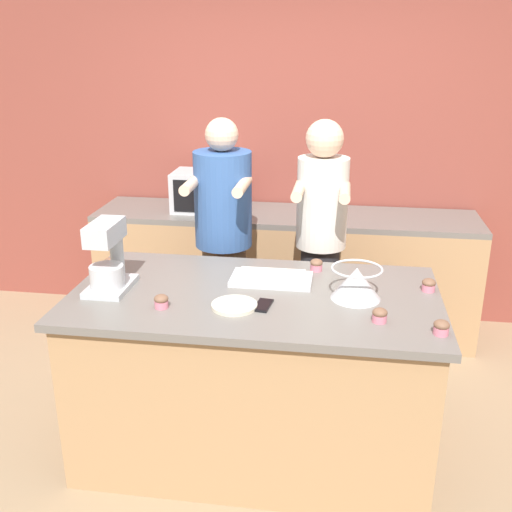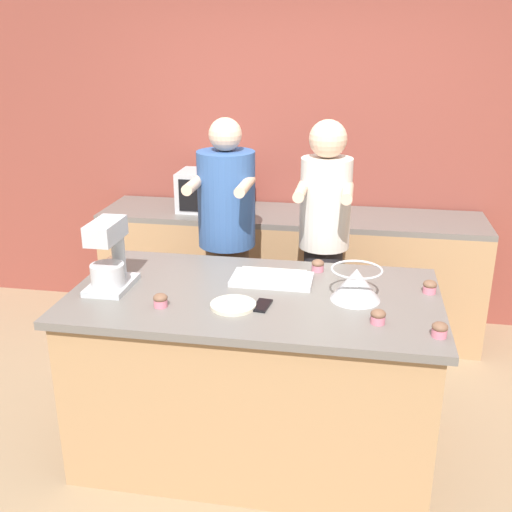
{
  "view_description": "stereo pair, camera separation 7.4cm",
  "coord_description": "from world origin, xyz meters",
  "px_view_note": "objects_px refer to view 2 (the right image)",
  "views": [
    {
      "loc": [
        0.41,
        -2.72,
        2.13
      ],
      "look_at": [
        0.0,
        0.05,
        1.11
      ],
      "focal_mm": 42.0,
      "sensor_mm": 36.0,
      "label": 1
    },
    {
      "loc": [
        0.49,
        -2.71,
        2.13
      ],
      "look_at": [
        0.0,
        0.05,
        1.11
      ],
      "focal_mm": 42.0,
      "sensor_mm": 36.0,
      "label": 2
    }
  ],
  "objects_px": {
    "person_left": "(227,247)",
    "cell_phone": "(262,305)",
    "small_plate": "(233,305)",
    "stand_mixer": "(109,259)",
    "cupcake_1": "(440,330)",
    "microwave_oven": "(215,191)",
    "mixing_bowl": "(356,283)",
    "cupcake_0": "(113,262)",
    "person_right": "(323,249)",
    "cupcake_2": "(160,300)",
    "cupcake_4": "(430,287)",
    "cupcake_3": "(378,316)",
    "cupcake_5": "(318,265)",
    "baking_tray": "(272,278)"
  },
  "relations": [
    {
      "from": "cupcake_1",
      "to": "cell_phone",
      "type": "bearing_deg",
      "value": 167.87
    },
    {
      "from": "person_left",
      "to": "small_plate",
      "type": "bearing_deg",
      "value": -75.69
    },
    {
      "from": "cupcake_2",
      "to": "cupcake_5",
      "type": "distance_m",
      "value": 0.92
    },
    {
      "from": "microwave_oven",
      "to": "cupcake_1",
      "type": "xyz_separation_m",
      "value": [
        1.43,
        -1.81,
        -0.1
      ]
    },
    {
      "from": "person_left",
      "to": "cell_phone",
      "type": "height_order",
      "value": "person_left"
    },
    {
      "from": "person_right",
      "to": "cupcake_2",
      "type": "xyz_separation_m",
      "value": [
        -0.7,
        -1.03,
        0.05
      ]
    },
    {
      "from": "mixing_bowl",
      "to": "cupcake_1",
      "type": "distance_m",
      "value": 0.49
    },
    {
      "from": "mixing_bowl",
      "to": "cell_phone",
      "type": "xyz_separation_m",
      "value": [
        -0.44,
        -0.16,
        -0.08
      ]
    },
    {
      "from": "mixing_bowl",
      "to": "cupcake_5",
      "type": "bearing_deg",
      "value": 121.35
    },
    {
      "from": "cell_phone",
      "to": "cupcake_3",
      "type": "height_order",
      "value": "cupcake_3"
    },
    {
      "from": "cell_phone",
      "to": "cupcake_4",
      "type": "height_order",
      "value": "cupcake_4"
    },
    {
      "from": "small_plate",
      "to": "cupcake_2",
      "type": "bearing_deg",
      "value": -170.73
    },
    {
      "from": "person_right",
      "to": "small_plate",
      "type": "distance_m",
      "value": 1.04
    },
    {
      "from": "baking_tray",
      "to": "microwave_oven",
      "type": "relative_size",
      "value": 0.8
    },
    {
      "from": "cupcake_0",
      "to": "cupcake_3",
      "type": "bearing_deg",
      "value": -17.22
    },
    {
      "from": "baking_tray",
      "to": "cupcake_2",
      "type": "distance_m",
      "value": 0.62
    },
    {
      "from": "cell_phone",
      "to": "cupcake_0",
      "type": "relative_size",
      "value": 2.2
    },
    {
      "from": "mixing_bowl",
      "to": "stand_mixer",
      "type": "bearing_deg",
      "value": -176.62
    },
    {
      "from": "cupcake_1",
      "to": "cupcake_3",
      "type": "height_order",
      "value": "same"
    },
    {
      "from": "cupcake_0",
      "to": "cupcake_5",
      "type": "height_order",
      "value": "same"
    },
    {
      "from": "cupcake_1",
      "to": "mixing_bowl",
      "type": "bearing_deg",
      "value": 137.44
    },
    {
      "from": "mixing_bowl",
      "to": "cell_phone",
      "type": "height_order",
      "value": "mixing_bowl"
    },
    {
      "from": "mixing_bowl",
      "to": "cupcake_4",
      "type": "xyz_separation_m",
      "value": [
        0.37,
        0.14,
        -0.05
      ]
    },
    {
      "from": "microwave_oven",
      "to": "person_right",
      "type": "bearing_deg",
      "value": -39.39
    },
    {
      "from": "cupcake_0",
      "to": "person_left",
      "type": "bearing_deg",
      "value": 48.13
    },
    {
      "from": "person_left",
      "to": "microwave_oven",
      "type": "xyz_separation_m",
      "value": [
        -0.25,
        0.7,
        0.18
      ]
    },
    {
      "from": "small_plate",
      "to": "cupcake_3",
      "type": "xyz_separation_m",
      "value": [
        0.67,
        -0.06,
        0.02
      ]
    },
    {
      "from": "stand_mixer",
      "to": "person_right",
      "type": "bearing_deg",
      "value": 39.7
    },
    {
      "from": "person_right",
      "to": "cupcake_5",
      "type": "relative_size",
      "value": 24.58
    },
    {
      "from": "cupcake_1",
      "to": "cupcake_3",
      "type": "distance_m",
      "value": 0.27
    },
    {
      "from": "mixing_bowl",
      "to": "cupcake_3",
      "type": "distance_m",
      "value": 0.27
    },
    {
      "from": "microwave_oven",
      "to": "mixing_bowl",
      "type": "bearing_deg",
      "value": -54.32
    },
    {
      "from": "small_plate",
      "to": "baking_tray",
      "type": "bearing_deg",
      "value": 68.75
    },
    {
      "from": "mixing_bowl",
      "to": "cupcake_0",
      "type": "relative_size",
      "value": 3.66
    },
    {
      "from": "microwave_oven",
      "to": "cupcake_4",
      "type": "height_order",
      "value": "microwave_oven"
    },
    {
      "from": "person_left",
      "to": "cell_phone",
      "type": "bearing_deg",
      "value": -67.91
    },
    {
      "from": "mixing_bowl",
      "to": "baking_tray",
      "type": "height_order",
      "value": "mixing_bowl"
    },
    {
      "from": "cupcake_1",
      "to": "cupcake_2",
      "type": "distance_m",
      "value": 1.27
    },
    {
      "from": "stand_mixer",
      "to": "cupcake_1",
      "type": "height_order",
      "value": "stand_mixer"
    },
    {
      "from": "person_left",
      "to": "cupcake_4",
      "type": "height_order",
      "value": "person_left"
    },
    {
      "from": "stand_mixer",
      "to": "cupcake_4",
      "type": "relative_size",
      "value": 5.22
    },
    {
      "from": "cupcake_2",
      "to": "microwave_oven",
      "type": "bearing_deg",
      "value": 95.06
    },
    {
      "from": "person_left",
      "to": "person_right",
      "type": "height_order",
      "value": "person_right"
    },
    {
      "from": "cupcake_2",
      "to": "cell_phone",
      "type": "bearing_deg",
      "value": 10.34
    },
    {
      "from": "stand_mixer",
      "to": "cupcake_4",
      "type": "bearing_deg",
      "value": 7.74
    },
    {
      "from": "person_left",
      "to": "cupcake_2",
      "type": "bearing_deg",
      "value": -95.19
    },
    {
      "from": "cupcake_2",
      "to": "cupcake_4",
      "type": "bearing_deg",
      "value": 17.09
    },
    {
      "from": "person_left",
      "to": "cupcake_4",
      "type": "relative_size",
      "value": 24.55
    },
    {
      "from": "person_right",
      "to": "cupcake_4",
      "type": "distance_m",
      "value": 0.86
    },
    {
      "from": "cupcake_2",
      "to": "cupcake_3",
      "type": "xyz_separation_m",
      "value": [
        1.02,
        -0.0,
        0.0
      ]
    }
  ]
}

